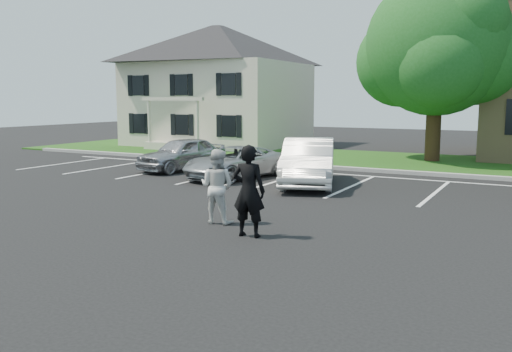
% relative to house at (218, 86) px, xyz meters
% --- Properties ---
extents(ground_plane, '(90.00, 90.00, 0.00)m').
position_rel_house_xyz_m(ground_plane, '(13.00, -19.97, -3.83)').
color(ground_plane, black).
rests_on(ground_plane, ground).
extents(curb, '(40.00, 0.30, 0.15)m').
position_rel_house_xyz_m(curb, '(13.00, -7.97, -3.75)').
color(curb, gray).
rests_on(curb, ground).
extents(grass_strip, '(44.00, 8.00, 0.08)m').
position_rel_house_xyz_m(grass_strip, '(13.00, -3.97, -3.79)').
color(grass_strip, '#234E11').
rests_on(grass_strip, ground).
extents(stall_lines, '(34.00, 5.36, 0.01)m').
position_rel_house_xyz_m(stall_lines, '(14.40, -11.02, -3.82)').
color(stall_lines, white).
rests_on(stall_lines, ground).
extents(house, '(10.30, 9.22, 7.60)m').
position_rel_house_xyz_m(house, '(0.00, 0.00, 0.00)').
color(house, beige).
rests_on(house, ground).
extents(tree, '(7.80, 7.20, 8.80)m').
position_rel_house_xyz_m(tree, '(14.15, -3.07, 1.52)').
color(tree, black).
rests_on(tree, ground).
extents(man_black_suit, '(0.80, 0.57, 2.04)m').
position_rel_house_xyz_m(man_black_suit, '(13.19, -19.66, -2.81)').
color(man_black_suit, black).
rests_on(man_black_suit, ground).
extents(man_white_shirt, '(0.92, 0.74, 1.82)m').
position_rel_house_xyz_m(man_white_shirt, '(11.86, -18.87, -2.92)').
color(man_white_shirt, silver).
rests_on(man_white_shirt, ground).
extents(car_silver_west, '(2.51, 4.39, 1.41)m').
position_rel_house_xyz_m(car_silver_west, '(5.27, -11.24, -3.13)').
color(car_silver_west, '#A5A5AA').
rests_on(car_silver_west, ground).
extents(car_silver_minivan, '(2.92, 4.71, 1.22)m').
position_rel_house_xyz_m(car_silver_minivan, '(8.44, -12.19, -3.22)').
color(car_silver_minivan, '#9DA0A5').
rests_on(car_silver_minivan, ground).
extents(car_white_sedan, '(3.30, 5.23, 1.63)m').
position_rel_house_xyz_m(car_white_sedan, '(11.52, -12.36, -3.02)').
color(car_white_sedan, white).
rests_on(car_white_sedan, ground).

